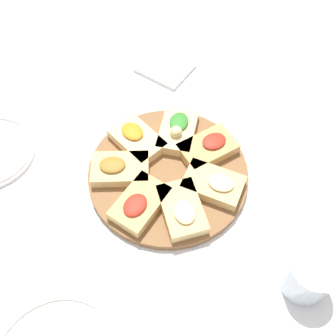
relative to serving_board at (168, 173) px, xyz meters
The scene contains 11 objects.
ground_plane 0.01m from the serving_board, ahead, with size 3.00×3.00×0.00m, color white.
serving_board is the anchor object (origin of this frame).
focaccia_slice_0 0.10m from the serving_board, 61.94° to the right, with size 0.12×0.14×0.04m.
focaccia_slice_1 0.10m from the serving_board, ahead, with size 0.12×0.09×0.03m.
focaccia_slice_2 0.10m from the serving_board, 41.66° to the left, with size 0.14×0.13×0.03m.
focaccia_slice_3 0.10m from the serving_board, 96.75° to the left, with size 0.09×0.12×0.03m.
focaccia_slice_4 0.10m from the serving_board, 146.10° to the left, with size 0.14×0.13×0.03m.
focaccia_slice_5 0.10m from the serving_board, 162.81° to the right, with size 0.13×0.10×0.03m.
focaccia_slice_6 0.10m from the serving_board, 109.11° to the right, with size 0.11×0.13×0.03m.
water_glass 0.33m from the serving_board, behind, with size 0.08×0.08×0.09m, color silver.
napkin_stack 0.32m from the serving_board, 48.32° to the right, with size 0.12×0.11×0.01m, color white.
Camera 1 is at (-0.28, 0.33, 0.70)m, focal length 42.00 mm.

